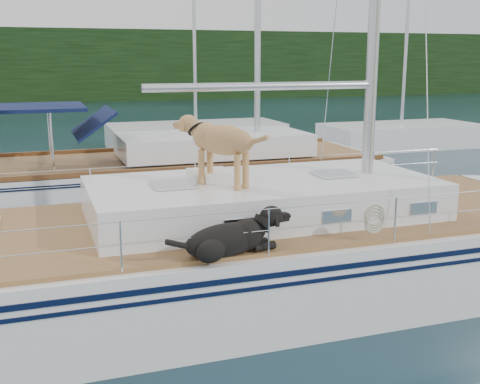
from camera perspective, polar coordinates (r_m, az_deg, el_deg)
name	(u,v)px	position (r m, az deg, el deg)	size (l,w,h in m)	color
ground	(214,298)	(9.41, -2.52, -10.03)	(120.00, 120.00, 0.00)	black
tree_line	(59,66)	(53.39, -16.77, 11.40)	(90.00, 3.00, 6.00)	black
shore_bank	(60,94)	(54.67, -16.67, 8.90)	(92.00, 1.00, 1.20)	#595147
main_sailboat	(219,256)	(9.18, -2.01, -6.05)	(12.00, 3.90, 14.01)	white
neighbor_sailboat	(173,178)	(15.43, -6.38, 1.34)	(11.00, 3.50, 13.30)	white
bg_boat_center	(196,135)	(25.37, -4.20, 5.39)	(7.20, 3.00, 11.65)	white
bg_boat_east	(401,136)	(25.96, 15.00, 5.17)	(6.40, 3.00, 11.65)	white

